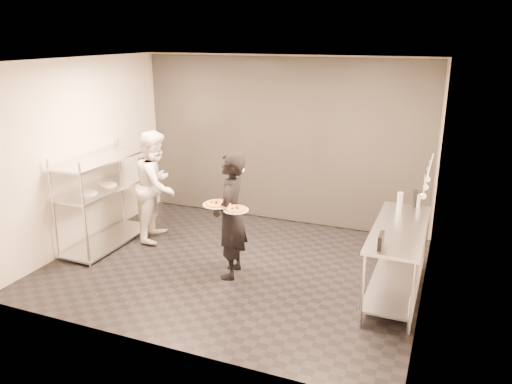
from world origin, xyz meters
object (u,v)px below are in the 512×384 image
at_px(pizza_plate_near, 217,204).
at_px(pizza_plate_far, 236,209).
at_px(waiter, 231,216).
at_px(pass_rack, 104,196).
at_px(salad_plate, 233,169).
at_px(chef, 157,186).
at_px(pos_monitor, 381,241).
at_px(prep_counter, 398,249).
at_px(bottle_green, 400,202).
at_px(bottle_clear, 418,201).
at_px(bottle_dark, 415,199).

height_order(pizza_plate_near, pizza_plate_far, pizza_plate_near).
relative_size(waiter, pizza_plate_near, 4.75).
bearing_deg(pizza_plate_near, pass_rack, 168.06).
xyz_separation_m(waiter, salad_plate, (-0.08, 0.28, 0.56)).
height_order(pass_rack, chef, chef).
bearing_deg(pos_monitor, pizza_plate_near, 172.22).
distance_m(pass_rack, pizza_plate_far, 2.45).
bearing_deg(prep_counter, pass_rack, -179.97).
bearing_deg(bottle_green, bottle_clear, 50.72).
height_order(waiter, salad_plate, waiter).
bearing_deg(pos_monitor, salad_plate, 159.61).
bearing_deg(chef, prep_counter, -111.20).
height_order(waiter, pizza_plate_near, waiter).
bearing_deg(salad_plate, bottle_green, 13.54).
height_order(waiter, chef, chef).
xyz_separation_m(chef, bottle_dark, (3.83, 0.29, 0.17)).
bearing_deg(bottle_clear, pass_rack, -169.81).
relative_size(pass_rack, bottle_green, 6.21).
height_order(salad_plate, bottle_dark, salad_plate).
bearing_deg(prep_counter, pizza_plate_near, -168.44).
distance_m(pizza_plate_far, bottle_dark, 2.39).
bearing_deg(pass_rack, pizza_plate_near, -11.94).
relative_size(prep_counter, salad_plate, 6.08).
height_order(waiter, pizza_plate_far, waiter).
xyz_separation_m(pizza_plate_near, salad_plate, (0.01, 0.48, 0.34)).
relative_size(bottle_clear, bottle_dark, 0.79).
height_order(bottle_green, bottle_dark, bottle_green).
bearing_deg(pos_monitor, pass_rack, 169.88).
distance_m(waiter, bottle_dark, 2.45).
bearing_deg(pos_monitor, waiter, 166.26).
xyz_separation_m(waiter, bottle_dark, (2.20, 1.05, 0.19)).
xyz_separation_m(pass_rack, waiter, (2.22, -0.25, 0.08)).
relative_size(chef, bottle_clear, 9.39).
xyz_separation_m(pass_rack, bottle_clear, (4.47, 0.80, 0.24)).
bearing_deg(bottle_clear, pos_monitor, -99.57).
bearing_deg(waiter, bottle_clear, 103.99).
xyz_separation_m(salad_plate, bottle_clear, (2.33, 0.77, -0.39)).
relative_size(bottle_green, bottle_dark, 1.11).
distance_m(prep_counter, salad_plate, 2.33).
distance_m(salad_plate, bottle_dark, 2.44).
xyz_separation_m(bottle_green, bottle_dark, (0.17, 0.26, -0.01)).
relative_size(salad_plate, bottle_clear, 1.61).
bearing_deg(bottle_dark, waiter, -154.54).
bearing_deg(salad_plate, pizza_plate_far, -62.79).
bearing_deg(waiter, chef, -126.12).
relative_size(pizza_plate_near, salad_plate, 1.21).
height_order(chef, bottle_green, chef).
height_order(pass_rack, prep_counter, pass_rack).
distance_m(pos_monitor, bottle_green, 1.26).
distance_m(chef, salad_plate, 1.70).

